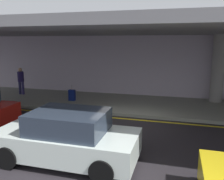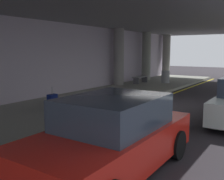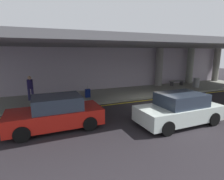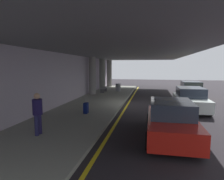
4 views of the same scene
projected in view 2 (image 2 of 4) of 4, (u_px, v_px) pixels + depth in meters
name	position (u px, v px, depth m)	size (l,w,h in m)	color
ground_plane	(160.00, 105.00, 11.66)	(60.00, 60.00, 0.00)	#262227
sidewalk	(102.00, 97.00, 13.35)	(26.00, 4.20, 0.15)	gray
lane_stripe_yellow	(146.00, 104.00, 12.04)	(26.00, 0.14, 0.01)	yellow
support_column_far_left	(119.00, 57.00, 17.22)	(0.68, 0.68, 3.65)	gray
support_column_left_mid	(146.00, 56.00, 20.52)	(0.68, 0.68, 3.65)	gray
support_column_center	(166.00, 55.00, 23.81)	(0.68, 0.68, 3.65)	gray
ceiling_overhang	(111.00, 17.00, 12.51)	(28.00, 13.20, 0.30)	slate
terminal_back_wall	(68.00, 60.00, 14.31)	(26.00, 0.30, 3.80)	#B6AABB
car_red	(112.00, 137.00, 5.19)	(4.10, 1.92, 1.50)	red
suitcase_upright_primary	(52.00, 102.00, 9.94)	(0.36, 0.22, 0.90)	#0A1756
bench_metal	(141.00, 78.00, 18.41)	(1.60, 0.50, 0.48)	slate
trash_bin_steel	(165.00, 77.00, 18.58)	(0.56, 0.56, 0.85)	gray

